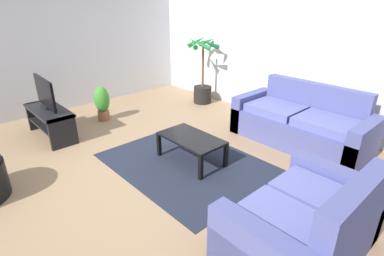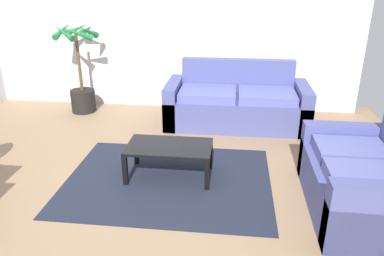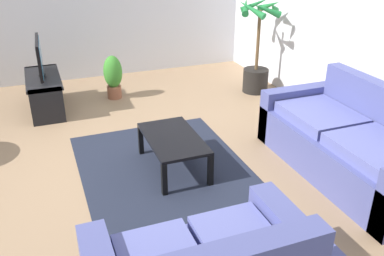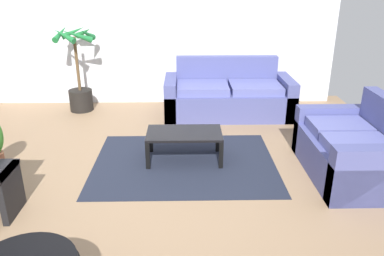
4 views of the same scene
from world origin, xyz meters
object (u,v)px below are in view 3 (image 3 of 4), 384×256
at_px(couch_main, 351,146).
at_px(potted_palm, 257,57).
at_px(tv, 40,57).
at_px(coffee_table, 173,141).
at_px(tv_stand, 44,88).
at_px(potted_plant_small, 113,76).

xyz_separation_m(couch_main, potted_palm, (-2.46, 0.26, 0.24)).
distance_m(tv, potted_palm, 3.09).
bearing_deg(coffee_table, couch_main, 66.67).
bearing_deg(tv_stand, couch_main, 44.27).
relative_size(couch_main, potted_plant_small, 3.17).
relative_size(couch_main, coffee_table, 2.23).
height_order(coffee_table, potted_plant_small, potted_plant_small).
relative_size(potted_palm, potted_plant_small, 2.20).
distance_m(tv, coffee_table, 2.47).
bearing_deg(tv_stand, potted_palm, 82.35).
distance_m(couch_main, potted_palm, 2.48).
relative_size(coffee_table, potted_plant_small, 1.42).
relative_size(tv, potted_plant_small, 1.30).
height_order(couch_main, potted_plant_small, couch_main).
height_order(couch_main, tv, tv).
bearing_deg(couch_main, coffee_table, -113.33).
relative_size(tv, potted_palm, 0.59).
distance_m(couch_main, tv, 4.03).
bearing_deg(potted_palm, coffee_table, -47.74).
distance_m(tv_stand, tv, 0.43).
height_order(tv, coffee_table, tv).
bearing_deg(potted_palm, couch_main, -6.06).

